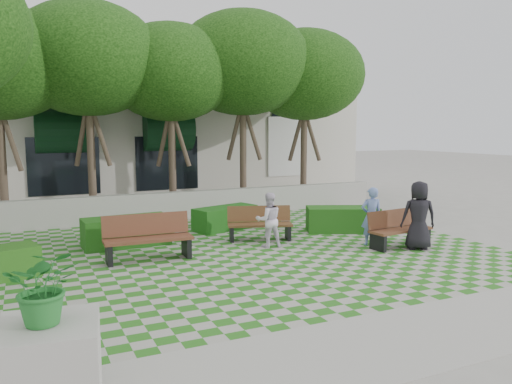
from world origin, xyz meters
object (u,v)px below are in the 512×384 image
person_blue (371,216)px  person_dark (419,215)px  bench_mid (260,224)px  person_white (269,220)px  hedge_midleft (126,232)px  hedge_east (343,219)px  bench_east (399,229)px  planter_front (48,350)px  bench_west (148,238)px  hedge_midright (225,218)px

person_blue → person_dark: person_dark is taller
bench_mid → person_white: (-0.14, -0.84, 0.26)m
hedge_midleft → hedge_east: bearing=-8.0°
bench_mid → person_blue: bearing=-18.6°
bench_east → person_white: size_ratio=1.31×
bench_east → hedge_midleft: size_ratio=0.85×
bench_mid → person_dark: (3.15, -2.65, 0.42)m
person_blue → person_white: size_ratio=1.08×
bench_mid → hedge_midleft: bench_mid is taller
hedge_east → planter_front: size_ratio=1.14×
bench_west → person_blue: 5.69m
bench_west → person_dark: bearing=-14.2°
hedge_midleft → person_blue: person_blue is taller
hedge_east → hedge_midright: size_ratio=1.06×
hedge_east → person_white: 2.96m
planter_front → person_blue: 9.36m
bench_mid → planter_front: bearing=-111.5°
hedge_east → person_white: (-2.83, -0.79, 0.34)m
person_dark → person_white: size_ratio=1.23×
bench_mid → hedge_midleft: (-3.44, 0.81, -0.06)m
hedge_east → person_blue: size_ratio=1.37×
person_white → planter_front: bearing=56.3°
planter_front → bench_mid: bearing=49.9°
bench_west → person_white: size_ratio=1.44×
bench_east → bench_west: (-6.15, 1.43, 0.05)m
bench_west → bench_east: bearing=-11.0°
person_blue → hedge_midright: bearing=-34.4°
hedge_midleft → person_white: size_ratio=1.54×
bench_east → person_blue: (-0.56, 0.42, 0.31)m
hedge_midright → person_white: person_white is taller
bench_east → hedge_east: 2.18m
bench_mid → hedge_midleft: 3.53m
bench_east → hedge_east: bearing=89.9°
hedge_east → person_dark: size_ratio=1.20×
bench_east → bench_mid: size_ratio=1.01×
planter_front → person_white: (5.48, 5.84, -0.03)m
bench_west → person_dark: (6.39, -1.86, 0.36)m
person_blue → person_dark: size_ratio=0.88×
bench_mid → person_blue: (2.36, -1.79, 0.32)m
bench_west → person_blue: size_ratio=1.33×
person_white → hedge_midright: bearing=-76.5°
planter_front → person_blue: planter_front is taller
bench_east → hedge_midright: (-3.24, 3.95, -0.11)m
person_blue → bench_mid: bearing=-18.9°
hedge_midright → person_white: (0.18, -2.57, 0.36)m
bench_mid → hedge_east: bearing=17.6°
hedge_midleft → bench_west: bearing=-83.0°
person_white → hedge_midleft: bearing=-17.3°
planter_front → bench_west: bearing=68.0°
bench_east → hedge_midleft: bench_east is taller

